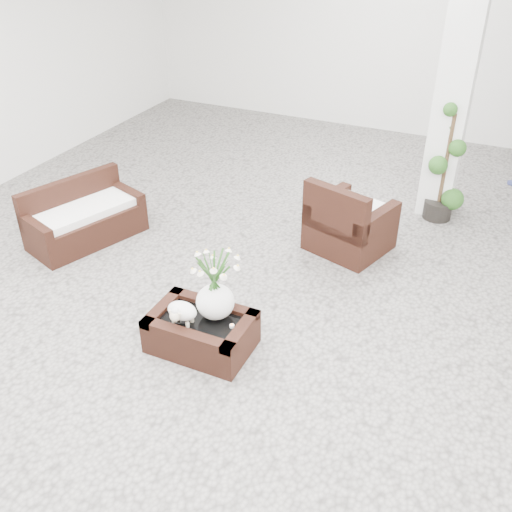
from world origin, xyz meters
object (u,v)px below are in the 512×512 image
at_px(loveseat, 84,213).
at_px(topiary, 446,164).
at_px(coffee_table, 202,333).
at_px(armchair, 351,215).

bearing_deg(loveseat, topiary, -38.46).
distance_m(coffee_table, loveseat, 2.46).
height_order(coffee_table, topiary, topiary).
bearing_deg(loveseat, armchair, -49.27).
height_order(coffee_table, armchair, armchair).
bearing_deg(topiary, loveseat, -147.85).
bearing_deg(coffee_table, topiary, 66.58).
height_order(loveseat, topiary, topiary).
xyz_separation_m(armchair, topiary, (0.79, 1.18, 0.30)).
xyz_separation_m(loveseat, topiary, (3.66, 2.30, 0.38)).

